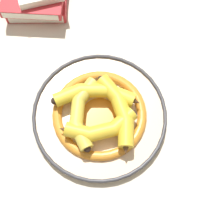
% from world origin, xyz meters
% --- Properties ---
extents(ground_plane, '(2.80, 2.80, 0.00)m').
position_xyz_m(ground_plane, '(0.00, 0.00, 0.00)').
color(ground_plane, beige).
extents(decorative_bowl, '(0.32, 0.32, 0.03)m').
position_xyz_m(decorative_bowl, '(0.03, -0.03, 0.01)').
color(decorative_bowl, beige).
rests_on(decorative_bowl, ground_plane).
extents(banana_a, '(0.09, 0.20, 0.03)m').
position_xyz_m(banana_a, '(0.07, -0.03, 0.05)').
color(banana_a, yellow).
rests_on(banana_a, decorative_bowl).
extents(banana_b, '(0.18, 0.10, 0.03)m').
position_xyz_m(banana_b, '(0.03, 0.01, 0.05)').
color(banana_b, gold).
rests_on(banana_b, decorative_bowl).
extents(banana_c, '(0.06, 0.18, 0.03)m').
position_xyz_m(banana_c, '(-0.02, -0.02, 0.05)').
color(banana_c, gold).
rests_on(banana_c, decorative_bowl).
extents(banana_d, '(0.20, 0.06, 0.04)m').
position_xyz_m(banana_d, '(0.01, -0.08, 0.05)').
color(banana_d, gold).
rests_on(banana_d, decorative_bowl).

